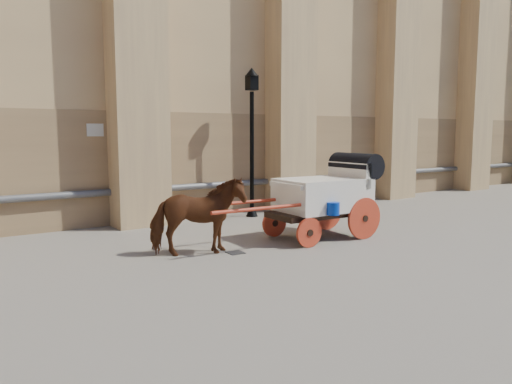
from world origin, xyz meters
TOP-DOWN VIEW (x-y plane):
  - ground at (0.00, 0.00)m, footprint 90.00×90.00m
  - horse at (-1.27, -0.11)m, footprint 2.01×1.34m
  - carriage at (2.07, -0.26)m, footprint 4.49×1.61m
  - street_lamp at (2.22, 3.11)m, footprint 0.40×0.40m
  - drain_grate_near at (-0.57, -0.40)m, footprint 0.34×0.34m
  - drain_grate_far at (4.45, 0.60)m, footprint 0.40×0.40m

SIDE VIEW (x-z plane):
  - ground at x=0.00m, z-range 0.00..0.00m
  - drain_grate_near at x=-0.57m, z-range 0.00..0.01m
  - drain_grate_far at x=4.45m, z-range 0.00..0.01m
  - horse at x=-1.27m, z-range 0.00..1.56m
  - carriage at x=2.07m, z-range 0.08..2.02m
  - street_lamp at x=2.22m, z-range 0.15..4.41m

